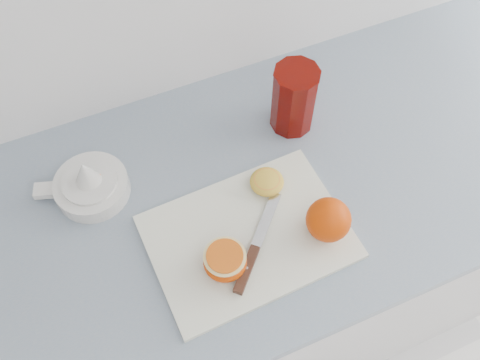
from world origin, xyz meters
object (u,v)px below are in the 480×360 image
at_px(counter, 235,276).
at_px(red_tumbler, 294,101).
at_px(half_orange, 225,261).
at_px(citrus_juicer, 90,185).
at_px(cutting_board, 248,237).

relative_size(counter, red_tumbler, 17.31).
distance_m(half_orange, citrus_juicer, 0.31).
xyz_separation_m(half_orange, citrus_juicer, (-0.18, 0.25, -0.01)).
xyz_separation_m(counter, red_tumbler, (0.18, 0.11, 0.51)).
relative_size(counter, cutting_board, 7.29).
xyz_separation_m(cutting_board, half_orange, (-0.06, -0.04, 0.03)).
bearing_deg(citrus_juicer, cutting_board, -41.54).
relative_size(half_orange, red_tumbler, 0.51).
relative_size(half_orange, citrus_juicer, 0.43).
height_order(counter, red_tumbler, red_tumbler).
height_order(counter, citrus_juicer, citrus_juicer).
xyz_separation_m(half_orange, red_tumbler, (0.26, 0.25, 0.03)).
bearing_deg(cutting_board, citrus_juicer, 138.46).
distance_m(counter, citrus_juicer, 0.55).
xyz_separation_m(counter, cutting_board, (-0.01, -0.10, 0.45)).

